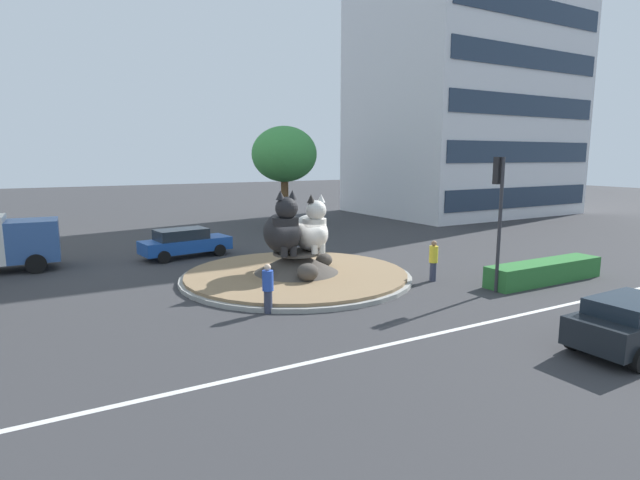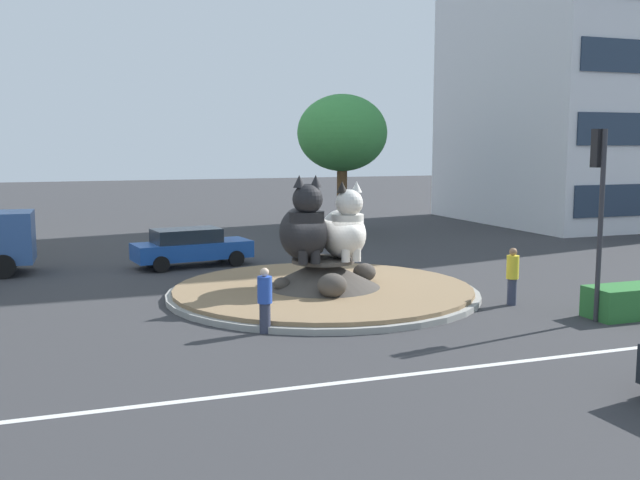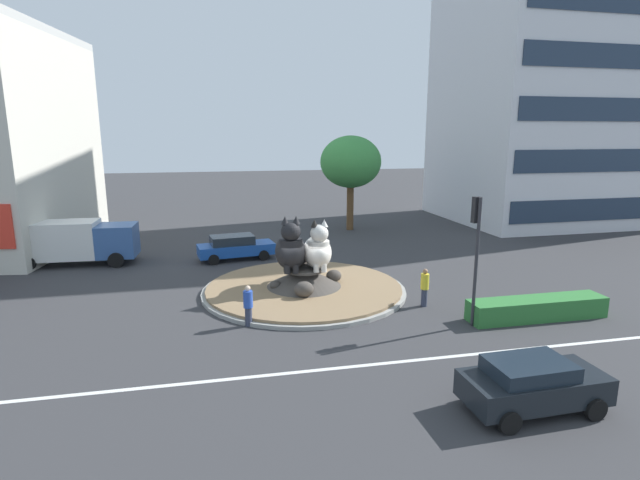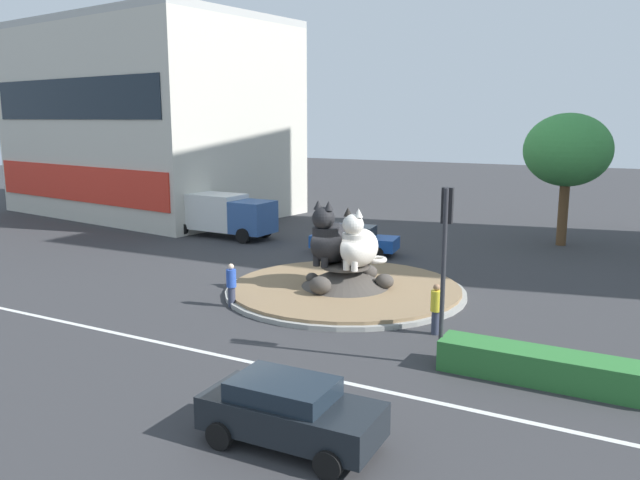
# 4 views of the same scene
# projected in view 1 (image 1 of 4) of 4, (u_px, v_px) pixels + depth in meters

# --- Properties ---
(ground_plane) EXTENTS (160.00, 160.00, 0.00)m
(ground_plane) POSITION_uv_depth(u_px,v_px,m) (296.00, 279.00, 22.27)
(ground_plane) COLOR #333335
(lane_centreline) EXTENTS (112.00, 0.20, 0.01)m
(lane_centreline) POSITION_uv_depth(u_px,v_px,m) (421.00, 337.00, 15.07)
(lane_centreline) COLOR silver
(lane_centreline) RESTS_ON ground
(roundabout_island) EXTENTS (10.16, 10.16, 1.23)m
(roundabout_island) POSITION_uv_depth(u_px,v_px,m) (297.00, 271.00, 22.21)
(roundabout_island) COLOR gray
(roundabout_island) RESTS_ON ground
(cat_statue_black) EXTENTS (1.96, 2.77, 2.75)m
(cat_statue_black) POSITION_uv_depth(u_px,v_px,m) (283.00, 230.00, 21.50)
(cat_statue_black) COLOR black
(cat_statue_black) RESTS_ON roundabout_island
(cat_statue_white) EXTENTS (1.71, 2.60, 2.54)m
(cat_statue_white) POSITION_uv_depth(u_px,v_px,m) (311.00, 230.00, 22.08)
(cat_statue_white) COLOR silver
(cat_statue_white) RESTS_ON roundabout_island
(traffic_light_mast) EXTENTS (0.34, 0.46, 5.35)m
(traffic_light_mast) POSITION_uv_depth(u_px,v_px,m) (499.00, 199.00, 19.61)
(traffic_light_mast) COLOR #2D2D33
(traffic_light_mast) RESTS_ON ground
(office_tower) EXTENTS (18.72, 14.51, 30.46)m
(office_tower) POSITION_uv_depth(u_px,v_px,m) (466.00, 49.00, 46.70)
(office_tower) COLOR silver
(office_tower) RESTS_ON ground
(clipped_hedge_strip) EXTENTS (6.14, 1.20, 0.90)m
(clipped_hedge_strip) POSITION_uv_depth(u_px,v_px,m) (544.00, 272.00, 21.66)
(clipped_hedge_strip) COLOR #2D7033
(clipped_hedge_strip) RESTS_ON ground
(broadleaf_tree_behind_island) EXTENTS (4.89, 4.89, 7.60)m
(broadleaf_tree_behind_island) POSITION_uv_depth(u_px,v_px,m) (284.00, 155.00, 37.64)
(broadleaf_tree_behind_island) COLOR brown
(broadleaf_tree_behind_island) RESTS_ON ground
(pedestrian_yellow_shirt) EXTENTS (0.38, 0.38, 1.78)m
(pedestrian_yellow_shirt) POSITION_uv_depth(u_px,v_px,m) (433.00, 260.00, 21.73)
(pedestrian_yellow_shirt) COLOR #33384C
(pedestrian_yellow_shirt) RESTS_ON ground
(pedestrian_blue_shirt) EXTENTS (0.39, 0.39, 1.74)m
(pedestrian_blue_shirt) POSITION_uv_depth(u_px,v_px,m) (268.00, 287.00, 17.26)
(pedestrian_blue_shirt) COLOR #33384C
(pedestrian_blue_shirt) RESTS_ON ground
(sedan_on_far_lane) EXTENTS (4.14, 2.07, 1.53)m
(sedan_on_far_lane) POSITION_uv_depth(u_px,v_px,m) (633.00, 323.00, 13.93)
(sedan_on_far_lane) COLOR black
(sedan_on_far_lane) RESTS_ON ground
(hatchback_near_shophouse) EXTENTS (4.90, 2.49, 1.55)m
(hatchback_near_shophouse) POSITION_uv_depth(u_px,v_px,m) (185.00, 242.00, 26.93)
(hatchback_near_shophouse) COLOR #19479E
(hatchback_near_shophouse) RESTS_ON ground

